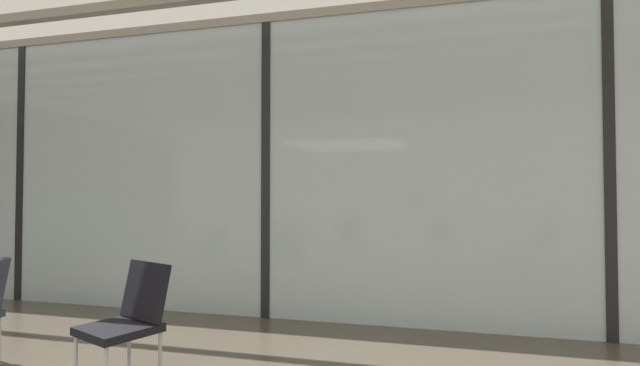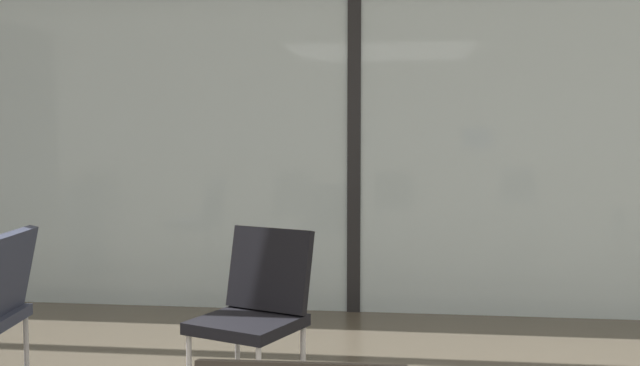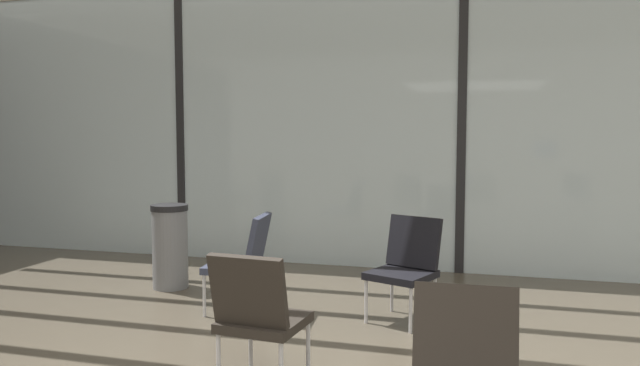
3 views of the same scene
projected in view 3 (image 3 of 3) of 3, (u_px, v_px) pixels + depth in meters
The scene contains 8 objects.
glass_curtain_wall at pixel (462, 124), 6.74m from camera, with size 14.00×0.08×3.39m, color silver.
window_mullion_0 at pixel (182, 125), 7.68m from camera, with size 0.10×0.12×3.39m, color black.
window_mullion_1 at pixel (462, 124), 6.74m from camera, with size 0.10×0.12×3.39m, color black.
parked_airplane at pixel (480, 112), 11.66m from camera, with size 14.01×4.04×4.04m.
lounge_chair_0 at pixel (244, 257), 5.30m from camera, with size 0.57×0.53×0.87m.
lounge_chair_3 at pixel (258, 311), 3.66m from camera, with size 0.53×0.57×0.87m.
lounge_chair_4 at pixel (406, 262), 5.08m from camera, with size 0.64×0.67×0.87m.
trash_bin at pixel (170, 246), 6.14m from camera, with size 0.38×0.38×0.86m.
Camera 3 is at (0.28, -1.75, 1.57)m, focal length 33.65 mm.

